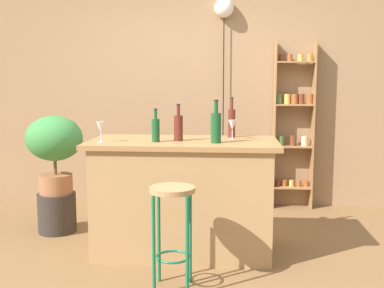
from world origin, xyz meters
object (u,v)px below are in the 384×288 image
spice_shelf (293,123)px  pendant_globe_light (224,11)px  potted_plant (54,145)px  wine_glass_right (218,123)px  bottle_wine_red (232,122)px  wine_glass_center (101,128)px  wine_glass_left (232,125)px  plant_stool (57,212)px  bar_stool (172,215)px  bottle_spirits_clear (216,127)px  bottle_olive_oil (156,129)px  bottle_vinegar (178,127)px

spice_shelf → pendant_globe_light: size_ratio=0.80×
potted_plant → wine_glass_right: (1.54, -0.11, 0.22)m
bottle_wine_red → wine_glass_center: bearing=-157.8°
wine_glass_left → wine_glass_right: (-0.12, 0.20, 0.00)m
spice_shelf → plant_stool: size_ratio=4.98×
bar_stool → wine_glass_left: (0.40, 0.84, 0.54)m
bar_stool → wine_glass_right: bearing=75.0°
wine_glass_right → bottle_spirits_clear: bearing=-90.8°
potted_plant → wine_glass_left: bearing=-10.5°
spice_shelf → wine_glass_left: 1.56m
wine_glass_right → pendant_globe_light: bearing=89.1°
bottle_olive_oil → wine_glass_center: size_ratio=1.63×
bar_stool → spice_shelf: bearing=64.0°
potted_plant → wine_glass_center: size_ratio=4.51×
pendant_globe_light → bar_stool: bearing=-97.5°
bar_stool → pendant_globe_light: (0.30, 2.28, 1.68)m
bottle_vinegar → wine_glass_right: (0.32, 0.34, 0.00)m
bar_stool → bottle_vinegar: 0.89m
wine_glass_left → plant_stool: bearing=169.5°
bottle_vinegar → wine_glass_left: size_ratio=1.84×
spice_shelf → pendant_globe_light: 1.47m
plant_stool → pendant_globe_light: size_ratio=0.16×
wine_glass_left → pendant_globe_light: (-0.10, 1.44, 1.14)m
bottle_vinegar → wine_glass_center: bottle_vinegar is taller
bottle_olive_oil → wine_glass_left: bearing=19.8°
bottle_wine_red → pendant_globe_light: size_ratio=0.15×
wine_glass_left → wine_glass_center: size_ratio=1.00×
plant_stool → wine_glass_right: bearing=-4.1°
potted_plant → bottle_wine_red: (1.66, -0.16, 0.24)m
potted_plant → bottle_spirits_clear: bottle_spirits_clear is taller
potted_plant → bottle_vinegar: bottle_vinegar is taller
bottle_spirits_clear → pendant_globe_light: size_ratio=0.15×
potted_plant → bottle_vinegar: 1.32m
plant_stool → spice_shelf: bearing=24.8°
wine_glass_center → bar_stool: bearing=-41.3°
spice_shelf → plant_stool: bearing=-155.2°
potted_plant → bottle_vinegar: (1.22, -0.45, 0.22)m
spice_shelf → bottle_vinegar: size_ratio=6.21×
bar_stool → bottle_vinegar: size_ratio=2.40×
plant_stool → wine_glass_center: wine_glass_center is taller
bottle_olive_oil → pendant_globe_light: 2.08m
plant_stool → potted_plant: (-0.00, 0.00, 0.65)m
spice_shelf → wine_glass_right: spice_shelf is taller
bottle_spirits_clear → wine_glass_left: bottle_spirits_clear is taller
spice_shelf → bottle_olive_oil: bearing=-128.8°
plant_stool → wine_glass_right: size_ratio=2.30×
bottle_olive_oil → pendant_globe_light: bearing=72.9°
bottle_wine_red → bottle_vinegar: bearing=-146.8°
bar_stool → bottle_spirits_clear: bottle_spirits_clear is taller
bottle_olive_oil → bottle_vinegar: size_ratio=0.89×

